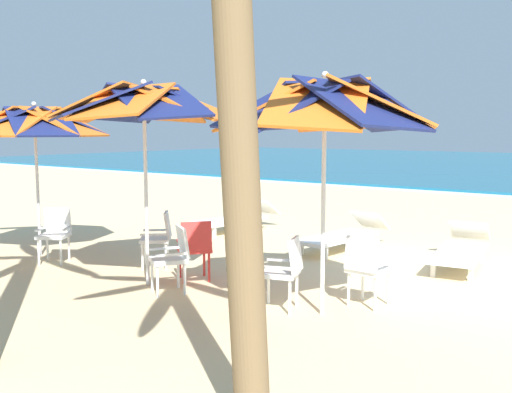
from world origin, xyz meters
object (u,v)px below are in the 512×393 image
plastic_chair_4 (159,236)px  sun_lounger_1 (461,249)px  beach_umbrella_1 (144,105)px  palm_tree_2 (236,10)px  sun_lounger_3 (236,218)px  plastic_chair_0 (367,266)px  plastic_chair_6 (55,232)px  plastic_chair_3 (173,255)px  beach_umbrella_2 (35,123)px  sun_lounger_2 (343,234)px  plastic_chair_1 (285,269)px  beach_umbrella_0 (325,107)px  plastic_chair_2 (195,246)px

plastic_chair_4 → sun_lounger_1: plastic_chair_4 is taller
beach_umbrella_1 → palm_tree_2: palm_tree_2 is taller
sun_lounger_3 → sun_lounger_1: bearing=-4.8°
plastic_chair_4 → plastic_chair_0: bearing=1.5°
plastic_chair_0 → palm_tree_2: bearing=-79.4°
beach_umbrella_1 → sun_lounger_3: beach_umbrella_1 is taller
plastic_chair_6 → plastic_chair_3: bearing=-2.2°
beach_umbrella_1 → sun_lounger_3: 4.87m
beach_umbrella_2 → plastic_chair_4: bearing=15.3°
plastic_chair_3 → plastic_chair_6: (-2.75, 0.11, 0.00)m
sun_lounger_2 → sun_lounger_3: size_ratio=1.00×
plastic_chair_1 → plastic_chair_4: (-2.72, 0.60, 0.00)m
sun_lounger_2 → beach_umbrella_2: bearing=-138.4°
beach_umbrella_0 → plastic_chair_3: beach_umbrella_0 is taller
plastic_chair_3 → beach_umbrella_2: size_ratio=0.34×
beach_umbrella_1 → plastic_chair_6: bearing=178.4°
sun_lounger_2 → plastic_chair_0: bearing=-57.3°
beach_umbrella_0 → beach_umbrella_2: beach_umbrella_0 is taller
beach_umbrella_1 → sun_lounger_2: beach_umbrella_1 is taller
beach_umbrella_0 → sun_lounger_2: size_ratio=1.25×
plastic_chair_0 → sun_lounger_1: bearing=83.9°
plastic_chair_0 → plastic_chair_4: size_ratio=1.00×
palm_tree_2 → sun_lounger_3: bearing=128.7°
beach_umbrella_0 → plastic_chair_1: 1.92m
beach_umbrella_2 → palm_tree_2: 6.80m
plastic_chair_4 → sun_lounger_1: 4.68m
plastic_chair_1 → beach_umbrella_1: bearing=-174.4°
beach_umbrella_1 → plastic_chair_6: size_ratio=3.21×
sun_lounger_2 → palm_tree_2: bearing=-68.4°
sun_lounger_2 → beach_umbrella_1: bearing=-106.1°
beach_umbrella_0 → plastic_chair_6: bearing=-176.7°
plastic_chair_6 → sun_lounger_1: 6.42m
sun_lounger_1 → beach_umbrella_2: bearing=-150.1°
plastic_chair_6 → palm_tree_2: (5.65, -2.40, 2.36)m
palm_tree_2 → sun_lounger_1: bearing=93.0°
beach_umbrella_2 → sun_lounger_2: size_ratio=1.17×
beach_umbrella_2 → sun_lounger_3: size_ratio=1.17×
plastic_chair_2 → sun_lounger_2: plastic_chair_2 is taller
beach_umbrella_1 → plastic_chair_2: 2.05m
beach_umbrella_0 → palm_tree_2: size_ratio=0.65×
beach_umbrella_0 → beach_umbrella_2: bearing=-178.5°
beach_umbrella_0 → plastic_chair_2: beach_umbrella_0 is taller
plastic_chair_0 → plastic_chair_3: size_ratio=1.00×
beach_umbrella_1 → sun_lounger_1: size_ratio=1.25×
plastic_chair_3 → plastic_chair_2: bearing=104.4°
plastic_chair_1 → sun_lounger_3: bearing=134.7°
plastic_chair_2 → palm_tree_2: 4.80m
plastic_chair_4 → palm_tree_2: 5.63m
plastic_chair_3 → plastic_chair_4: size_ratio=1.00×
plastic_chair_3 → beach_umbrella_1: bearing=175.2°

